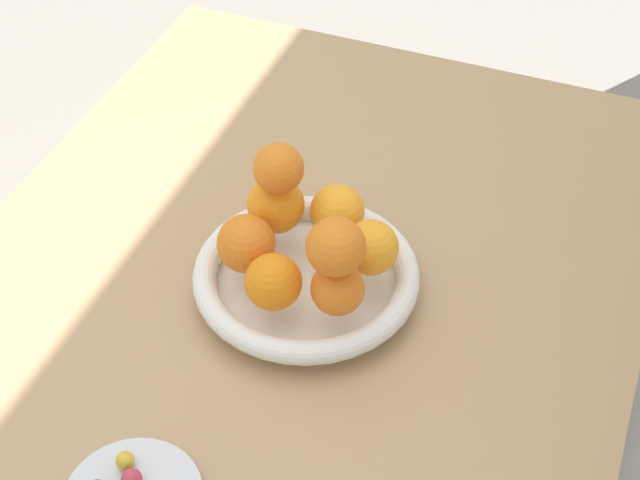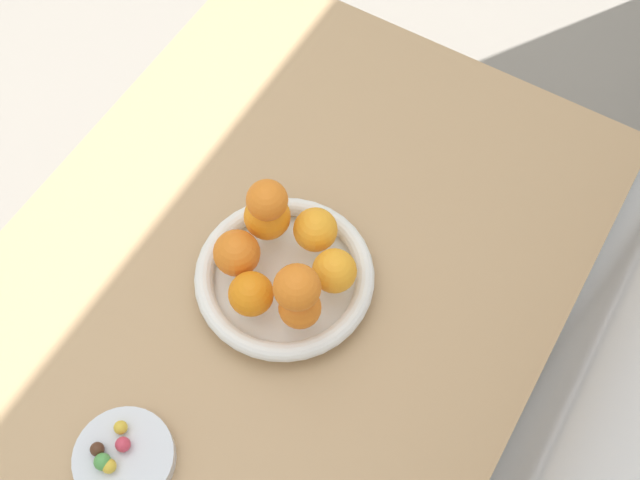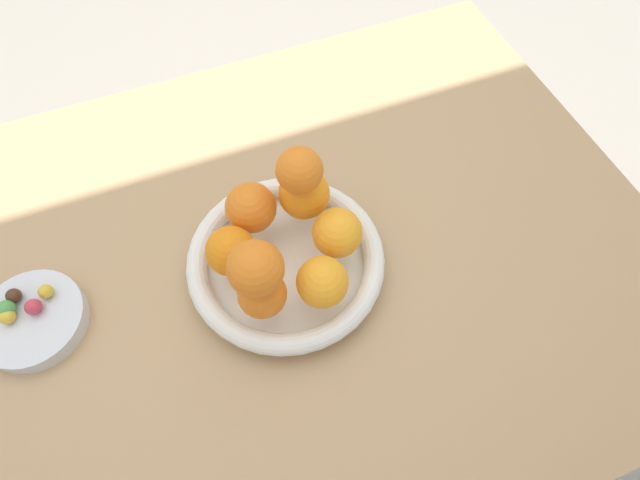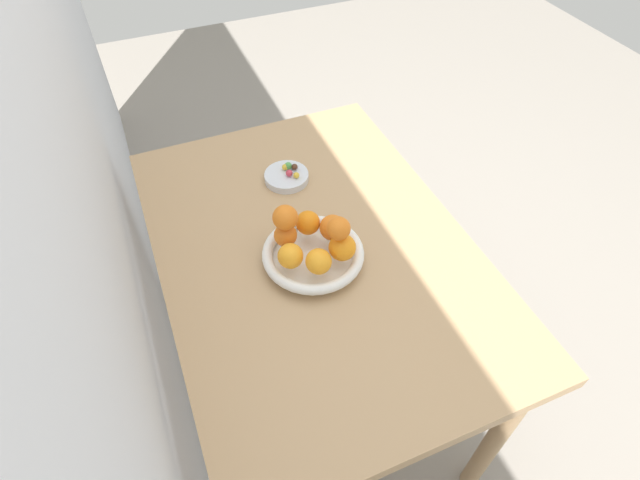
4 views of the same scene
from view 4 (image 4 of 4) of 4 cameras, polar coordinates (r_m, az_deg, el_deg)
name	(u,v)px [view 4 (image 4 of 4)]	position (r m, az deg, el deg)	size (l,w,h in m)	color
ground_plane	(316,382)	(1.87, -0.47, -15.94)	(6.00, 6.00, 0.00)	gray
wall_back	(35,108)	(0.90, -29.83, 12.98)	(4.00, 0.05, 2.50)	silver
dining_table	(314,268)	(1.32, -0.64, -3.19)	(1.10, 0.76, 0.74)	tan
fruit_bowl	(313,254)	(1.21, -0.79, -1.67)	(0.25, 0.25, 0.04)	white
candy_dish	(287,177)	(1.43, -3.85, 7.21)	(0.13, 0.13, 0.02)	silver
orange_0	(285,235)	(1.19, -3.98, 0.58)	(0.06, 0.06, 0.06)	orange
orange_1	(290,256)	(1.14, -3.40, -1.83)	(0.06, 0.06, 0.06)	orange
orange_2	(319,261)	(1.13, -0.16, -2.46)	(0.06, 0.06, 0.06)	orange
orange_3	(342,247)	(1.16, 2.56, -0.85)	(0.06, 0.06, 0.06)	orange
orange_4	(333,228)	(1.20, 1.44, 1.43)	(0.06, 0.06, 0.06)	orange
orange_5	(308,223)	(1.21, -1.40, 1.99)	(0.06, 0.06, 0.06)	orange
orange_6	(338,229)	(1.11, 2.13, 1.32)	(0.06, 0.06, 0.06)	orange
orange_7	(286,219)	(1.15, -3.92, 2.42)	(0.06, 0.06, 0.06)	orange
candy_ball_0	(288,166)	(1.44, -3.65, 8.45)	(0.02, 0.02, 0.02)	#4C9947
candy_ball_1	(285,167)	(1.44, -4.00, 8.31)	(0.02, 0.02, 0.02)	gold
candy_ball_2	(287,167)	(1.44, -3.76, 8.35)	(0.01, 0.01, 0.01)	gold
candy_ball_3	(289,173)	(1.41, -3.55, 7.64)	(0.02, 0.02, 0.02)	#C6384C
candy_ball_4	(295,167)	(1.43, -2.93, 8.34)	(0.02, 0.02, 0.02)	#472819
candy_ball_5	(296,175)	(1.41, -2.72, 7.40)	(0.02, 0.02, 0.02)	gold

